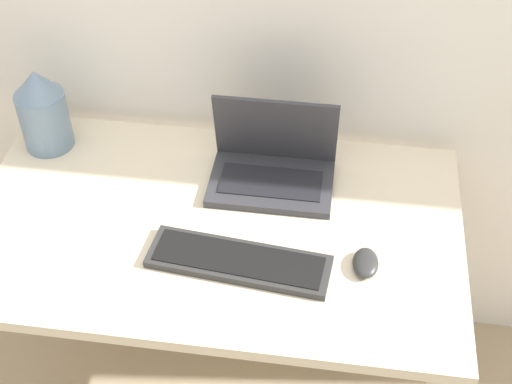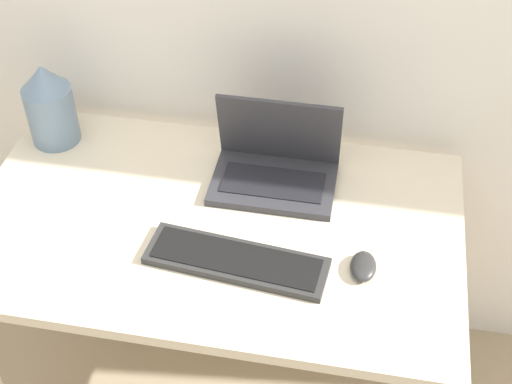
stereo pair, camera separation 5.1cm
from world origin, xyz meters
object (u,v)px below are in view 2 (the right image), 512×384
Objects in this scene: keyboard at (236,261)px; laptop at (276,164)px; mouse at (363,266)px; vase at (49,105)px.

laptop is at bearing 82.50° from keyboard.
laptop reaches higher than keyboard.
keyboard is 0.28m from mouse.
laptop is 0.73× the size of keyboard.
laptop is 0.30m from keyboard.
laptop reaches higher than mouse.
laptop is 3.43× the size of mouse.
laptop is at bearing 132.13° from mouse.
keyboard is 4.68× the size of mouse.
vase is at bearing 174.77° from laptop.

